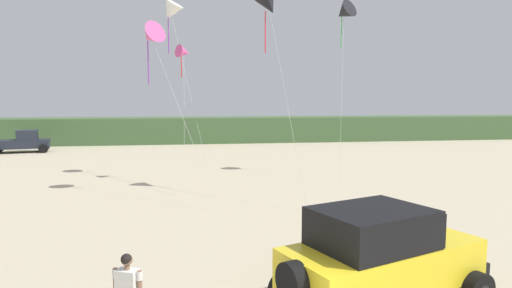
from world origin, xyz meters
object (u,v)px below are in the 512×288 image
object	(u,v)px
distant_pickup	(22,142)
kite_green_box	(151,36)
kite_yellow_diamond	(269,4)
kite_orange_streamer	(184,52)
kite_pink_ribbon	(344,12)
jeep	(381,256)
kite_purple_stunt	(171,12)

from	to	relation	value
distant_pickup	kite_green_box	bearing A→B (deg)	-56.39
kite_yellow_diamond	kite_orange_streamer	size ratio (longest dim) A/B	1.29
kite_yellow_diamond	distant_pickup	bearing A→B (deg)	131.92
kite_pink_ribbon	kite_green_box	xyz separation A→B (m)	(-11.06, -4.00, -2.24)
kite_orange_streamer	kite_green_box	size ratio (longest dim) A/B	0.90
jeep	kite_yellow_diamond	world-z (taller)	kite_yellow_diamond
kite_purple_stunt	kite_orange_streamer	size ratio (longest dim) A/B	1.37
jeep	kite_purple_stunt	distance (m)	19.73
jeep	kite_pink_ribbon	bearing A→B (deg)	72.32
kite_purple_stunt	kite_orange_streamer	bearing A→B (deg)	-63.96
jeep	kite_orange_streamer	xyz separation A→B (m)	(-4.16, 15.72, 5.95)
kite_yellow_diamond	jeep	bearing A→B (deg)	-89.02
distant_pickup	kite_yellow_diamond	distance (m)	28.54
kite_purple_stunt	kite_green_box	size ratio (longest dim) A/B	1.24
kite_pink_ribbon	kite_purple_stunt	bearing A→B (deg)	178.41
kite_orange_streamer	distant_pickup	bearing A→B (deg)	131.05
kite_purple_stunt	kite_yellow_diamond	distance (m)	7.14
kite_yellow_diamond	kite_green_box	bearing A→B (deg)	168.82
jeep	distant_pickup	bearing A→B (deg)	119.88
distant_pickup	kite_pink_ribbon	distance (m)	29.71
kite_yellow_diamond	kite_orange_streamer	xyz separation A→B (m)	(-3.95, 3.91, -1.85)
kite_purple_stunt	kite_orange_streamer	distance (m)	2.94
kite_purple_stunt	kite_pink_ribbon	bearing A→B (deg)	-1.59
kite_purple_stunt	kite_yellow_diamond	size ratio (longest dim) A/B	1.06
kite_orange_streamer	kite_purple_stunt	bearing A→B (deg)	116.04
jeep	kite_orange_streamer	bearing A→B (deg)	104.81
distant_pickup	kite_green_box	size ratio (longest dim) A/B	0.58
kite_orange_streamer	kite_green_box	world-z (taller)	kite_green_box
jeep	distant_pickup	size ratio (longest dim) A/B	1.02
kite_pink_ribbon	kite_orange_streamer	size ratio (longest dim) A/B	1.41
jeep	kite_green_box	xyz separation A→B (m)	(-5.67, 12.90, 6.39)
kite_orange_streamer	kite_green_box	distance (m)	3.24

